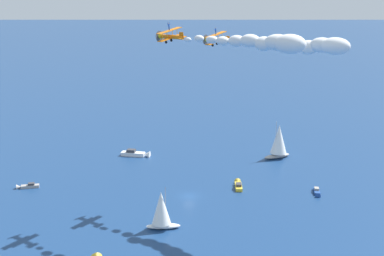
{
  "coord_description": "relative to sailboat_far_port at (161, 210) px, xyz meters",
  "views": [
    {
      "loc": [
        -99.79,
        -51.33,
        47.38
      ],
      "look_at": [
        -0.15,
        -0.85,
        17.4
      ],
      "focal_mm": 46.25,
      "sensor_mm": 36.0,
      "label": 1
    }
  ],
  "objects": [
    {
      "name": "ground_plane",
      "position": [
        17.97,
        2.74,
        -4.24
      ],
      "size": [
        2000.0,
        2000.0,
        0.0
      ],
      "primitive_type": "plane",
      "color": "navy"
    },
    {
      "name": "sailboat_far_port",
      "position": [
        0.0,
        0.0,
        0.0
      ],
      "size": [
        5.61,
        7.22,
        9.29
      ],
      "color": "white",
      "rests_on": "ground_plane"
    },
    {
      "name": "motorboat_far_stbd",
      "position": [
        38.61,
        31.27,
        -3.54
      ],
      "size": [
        4.67,
        9.2,
        2.59
      ],
      "color": "white",
      "rests_on": "ground_plane"
    },
    {
      "name": "sailboat_inshore",
      "position": [
        56.4,
        -7.69,
        0.98
      ],
      "size": [
        8.56,
        7.35,
        11.43
      ],
      "color": "#9E9993",
      "rests_on": "ground_plane"
    },
    {
      "name": "motorboat_offshore",
      "position": [
        29.03,
        -5.73,
        -3.74
      ],
      "size": [
        6.53,
        4.27,
        1.87
      ],
      "color": "gold",
      "rests_on": "ground_plane"
    },
    {
      "name": "motorboat_trailing",
      "position": [
        33.66,
        -24.74,
        -3.83
      ],
      "size": [
        5.36,
        2.97,
        1.51
      ],
      "color": "#23478C",
      "rests_on": "ground_plane"
    },
    {
      "name": "motorboat_ahead",
      "position": [
        4.09,
        42.11,
        -3.81
      ],
      "size": [
        4.58,
        5.17,
        1.6
      ],
      "color": "#9E9993",
      "rests_on": "ground_plane"
    },
    {
      "name": "biplane_lead",
      "position": [
        11.77,
        4.11,
        34.73
      ],
      "size": [
        7.49,
        6.98,
        3.66
      ],
      "color": "orange"
    },
    {
      "name": "wingwalker_lead",
      "position": [
        11.46,
        4.17,
        36.9
      ],
      "size": [
        0.92,
        0.27,
        1.78
      ],
      "color": "#1E4CB2"
    },
    {
      "name": "smoke_trail_lead",
      "position": [
        7.75,
        -18.79,
        34.65
      ],
      "size": [
        7.99,
        27.23,
        4.07
      ],
      "color": "white"
    },
    {
      "name": "biplane_wingman",
      "position": [
        23.63,
        -1.47,
        33.29
      ],
      "size": [
        7.49,
        6.98,
        3.66
      ],
      "color": "orange"
    },
    {
      "name": "wingwalker_wingman",
      "position": [
        23.33,
        -1.4,
        35.42
      ],
      "size": [
        1.49,
        0.35,
        1.53
      ],
      "color": "#1E4CB2"
    },
    {
      "name": "smoke_trail_wingman",
      "position": [
        19.85,
        -24.11,
        33.22
      ],
      "size": [
        7.48,
        27.52,
        4.26
      ],
      "color": "white"
    }
  ]
}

